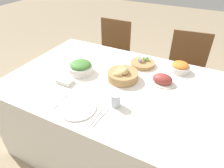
{
  "coord_description": "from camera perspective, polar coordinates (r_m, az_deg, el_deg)",
  "views": [
    {
      "loc": [
        0.59,
        -1.2,
        1.68
      ],
      "look_at": [
        0.01,
        -0.09,
        0.81
      ],
      "focal_mm": 32.0,
      "sensor_mm": 36.0,
      "label": 1
    }
  ],
  "objects": [
    {
      "name": "dinner_plate",
      "position": [
        1.38,
        -9.83,
        -6.85
      ],
      "size": [
        0.25,
        0.25,
        0.01
      ],
      "color": "silver",
      "rests_on": "dining_table"
    },
    {
      "name": "fork",
      "position": [
        1.46,
        -14.67,
        -4.99
      ],
      "size": [
        0.02,
        0.19,
        0.0
      ],
      "rotation": [
        0.0,
        0.0,
        0.07
      ],
      "color": "silver",
      "rests_on": "dining_table"
    },
    {
      "name": "knife",
      "position": [
        1.32,
        -4.37,
        -9.03
      ],
      "size": [
        0.02,
        0.19,
        0.0
      ],
      "rotation": [
        0.0,
        0.0,
        0.07
      ],
      "color": "silver",
      "rests_on": "dining_table"
    },
    {
      "name": "chair_far_left",
      "position": [
        2.68,
        -0.19,
        8.76
      ],
      "size": [
        0.42,
        0.42,
        0.91
      ],
      "rotation": [
        0.0,
        0.0,
        0.01
      ],
      "color": "brown",
      "rests_on": "ground"
    },
    {
      "name": "green_salad_bowl",
      "position": [
        1.74,
        -8.91,
        4.71
      ],
      "size": [
        0.21,
        0.21,
        0.11
      ],
      "color": "silver",
      "rests_on": "dining_table"
    },
    {
      "name": "dining_table",
      "position": [
        1.86,
        0.85,
        -9.27
      ],
      "size": [
        1.76,
        1.16,
        0.77
      ],
      "color": "white",
      "rests_on": "ground"
    },
    {
      "name": "ham_platter",
      "position": [
        1.65,
        14.2,
        1.17
      ],
      "size": [
        0.24,
        0.17,
        0.09
      ],
      "color": "silver",
      "rests_on": "dining_table"
    },
    {
      "name": "bread_basket",
      "position": [
        1.63,
        3.06,
        2.66
      ],
      "size": [
        0.25,
        0.25,
        0.12
      ],
      "color": "#AD8451",
      "rests_on": "dining_table"
    },
    {
      "name": "spoon",
      "position": [
        1.3,
        -3.23,
        -9.45
      ],
      "size": [
        0.02,
        0.19,
        0.0
      ],
      "rotation": [
        0.0,
        0.0,
        -0.07
      ],
      "color": "silver",
      "rests_on": "dining_table"
    },
    {
      "name": "egg_basket",
      "position": [
        1.86,
        8.72,
        5.97
      ],
      "size": [
        0.22,
        0.22,
        0.08
      ],
      "color": "#AD8451",
      "rests_on": "dining_table"
    },
    {
      "name": "ground_plane",
      "position": [
        2.15,
        0.76,
        -16.65
      ],
      "size": [
        12.0,
        12.0,
        0.0
      ],
      "primitive_type": "plane",
      "color": "tan"
    },
    {
      "name": "carrot_bowl",
      "position": [
        1.84,
        18.82,
        4.57
      ],
      "size": [
        0.17,
        0.17,
        0.09
      ],
      "color": "silver",
      "rests_on": "dining_table"
    },
    {
      "name": "chair_far_right",
      "position": [
        2.45,
        20.23,
        3.69
      ],
      "size": [
        0.47,
        0.47,
        0.91
      ],
      "rotation": [
        0.0,
        0.0,
        0.12
      ],
      "color": "brown",
      "rests_on": "ground"
    },
    {
      "name": "drinking_cup",
      "position": [
        1.36,
        1.06,
        -4.62
      ],
      "size": [
        0.07,
        0.07,
        0.09
      ],
      "color": "silver",
      "rests_on": "dining_table"
    },
    {
      "name": "butter_dish",
      "position": [
        1.64,
        -13.24,
        0.79
      ],
      "size": [
        0.13,
        0.08,
        0.03
      ],
      "color": "silver",
      "rests_on": "dining_table"
    }
  ]
}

